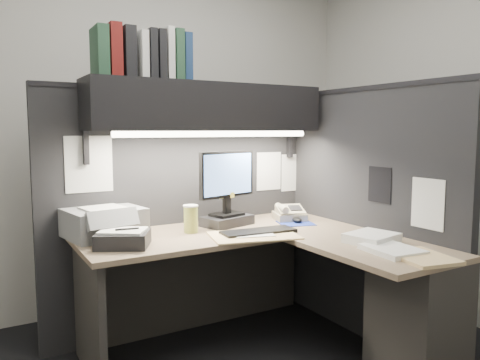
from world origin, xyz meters
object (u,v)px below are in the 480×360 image
at_px(coffee_cup, 191,220).
at_px(printer, 104,222).
at_px(telephone, 289,214).
at_px(notebook_stack, 123,239).
at_px(overhead_shelf, 208,107).
at_px(desk, 317,293).
at_px(keyboard, 258,232).
at_px(monitor, 227,196).

xyz_separation_m(coffee_cup, printer, (-0.48, 0.17, 0.00)).
relative_size(telephone, notebook_stack, 0.77).
relative_size(telephone, printer, 0.50).
height_order(overhead_shelf, notebook_stack, overhead_shelf).
distance_m(coffee_cup, notebook_stack, 0.48).
distance_m(desk, overhead_shelf, 1.33).
height_order(keyboard, telephone, telephone).
xyz_separation_m(desk, monitor, (-0.20, 0.68, 0.48)).
bearing_deg(desk, telephone, 67.04).
xyz_separation_m(desk, printer, (-0.98, 0.77, 0.37)).
bearing_deg(desk, notebook_stack, 154.06).
bearing_deg(desk, coffee_cup, 129.57).
relative_size(telephone, coffee_cup, 1.30).
height_order(monitor, coffee_cup, monitor).
height_order(desk, printer, printer).
bearing_deg(coffee_cup, keyboard, -35.06).
xyz_separation_m(keyboard, notebook_stack, (-0.80, 0.10, 0.03)).
xyz_separation_m(monitor, keyboard, (0.04, -0.31, -0.18)).
bearing_deg(notebook_stack, keyboard, -7.26).
relative_size(overhead_shelf, notebook_stack, 5.76).
relative_size(overhead_shelf, keyboard, 3.38).
distance_m(overhead_shelf, notebook_stack, 1.02).
xyz_separation_m(overhead_shelf, notebook_stack, (-0.65, -0.29, -0.73)).
relative_size(desk, overhead_shelf, 1.10).
height_order(overhead_shelf, keyboard, overhead_shelf).
distance_m(overhead_shelf, telephone, 0.93).
bearing_deg(telephone, desk, -94.07).
relative_size(monitor, coffee_cup, 3.05).
bearing_deg(overhead_shelf, telephone, -12.71).
distance_m(coffee_cup, printer, 0.51).
height_order(coffee_cup, notebook_stack, coffee_cup).
bearing_deg(telephone, printer, -167.63).
distance_m(overhead_shelf, printer, 0.97).
distance_m(telephone, coffee_cup, 0.76).
bearing_deg(coffee_cup, notebook_stack, -163.54).
bearing_deg(monitor, keyboard, -96.90).
xyz_separation_m(keyboard, printer, (-0.82, 0.40, 0.07)).
height_order(telephone, notebook_stack, same).
height_order(monitor, keyboard, monitor).
xyz_separation_m(overhead_shelf, monitor, (0.10, -0.08, -0.58)).
bearing_deg(keyboard, printer, 158.67).
xyz_separation_m(desk, keyboard, (-0.16, 0.36, 0.30)).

